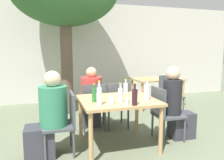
{
  "coord_description": "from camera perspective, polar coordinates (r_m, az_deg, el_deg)",
  "views": [
    {
      "loc": [
        -1.02,
        -3.07,
        1.5
      ],
      "look_at": [
        0.0,
        0.3,
        1.0
      ],
      "focal_mm": 35.0,
      "sensor_mm": 36.0,
      "label": 1
    }
  ],
  "objects": [
    {
      "name": "patio_chair_4",
      "position": [
        5.27,
        14.83,
        -3.14
      ],
      "size": [
        0.44,
        0.44,
        0.89
      ],
      "color": "#474C51",
      "rests_on": "ground_plane"
    },
    {
      "name": "cafe_building_wall",
      "position": [
        6.42,
        -7.74,
        7.14
      ],
      "size": [
        10.0,
        0.08,
        2.8
      ],
      "color": "beige",
      "rests_on": "ground_plane"
    },
    {
      "name": "dining_table_front",
      "position": [
        3.34,
        1.5,
        -6.48
      ],
      "size": [
        1.13,
        0.99,
        0.75
      ],
      "color": "tan",
      "rests_on": "ground_plane"
    },
    {
      "name": "person_seated_2",
      "position": [
        4.21,
        -5.55,
        -5.26
      ],
      "size": [
        0.38,
        0.59,
        1.17
      ],
      "rotation": [
        0.0,
        0.0,
        3.14
      ],
      "color": "#383842",
      "rests_on": "ground_plane"
    },
    {
      "name": "person_seated_0",
      "position": [
        3.21,
        -16.37,
        -9.47
      ],
      "size": [
        0.59,
        0.39,
        1.21
      ],
      "rotation": [
        0.0,
        0.0,
        -1.57
      ],
      "color": "#383842",
      "rests_on": "ground_plane"
    },
    {
      "name": "drinking_glass_0",
      "position": [
        3.02,
        -0.18,
        -5.16
      ],
      "size": [
        0.07,
        0.07,
        0.12
      ],
      "color": "silver",
      "rests_on": "dining_table_front"
    },
    {
      "name": "drinking_glass_1",
      "position": [
        3.69,
        2.27,
        -3.01
      ],
      "size": [
        0.06,
        0.06,
        0.08
      ],
      "color": "silver",
      "rests_on": "dining_table_front"
    },
    {
      "name": "patio_chair_3",
      "position": [
        4.12,
        1.32,
        -6.01
      ],
      "size": [
        0.44,
        0.44,
        0.89
      ],
      "rotation": [
        0.0,
        0.0,
        3.14
      ],
      "color": "#474C51",
      "rests_on": "ground_plane"
    },
    {
      "name": "water_bottle_2",
      "position": [
        3.28,
        9.14,
        -3.12
      ],
      "size": [
        0.08,
        0.08,
        0.31
      ],
      "color": "silver",
      "rests_on": "dining_table_front"
    },
    {
      "name": "patio_chair_2",
      "position": [
        4.0,
        -4.89,
        -6.45
      ],
      "size": [
        0.44,
        0.44,
        0.89
      ],
      "rotation": [
        0.0,
        0.0,
        3.14
      ],
      "color": "#474C51",
      "rests_on": "ground_plane"
    },
    {
      "name": "drinking_glass_3",
      "position": [
        3.74,
        6.16,
        -2.81
      ],
      "size": [
        0.08,
        0.08,
        0.09
      ],
      "color": "silver",
      "rests_on": "dining_table_front"
    },
    {
      "name": "water_bottle_0",
      "position": [
        3.1,
        2.24,
        -3.88
      ],
      "size": [
        0.07,
        0.07,
        0.28
      ],
      "color": "silver",
      "rests_on": "dining_table_front"
    },
    {
      "name": "patio_chair_0",
      "position": [
        3.24,
        -12.27,
        -10.16
      ],
      "size": [
        0.44,
        0.44,
        0.89
      ],
      "rotation": [
        0.0,
        0.0,
        -1.57
      ],
      "color": "#474C51",
      "rests_on": "ground_plane"
    },
    {
      "name": "drinking_glass_2",
      "position": [
        2.97,
        3.9,
        -5.71
      ],
      "size": [
        0.07,
        0.07,
        0.09
      ],
      "color": "silver",
      "rests_on": "dining_table_front"
    },
    {
      "name": "water_bottle_3",
      "position": [
        2.95,
        -3.31,
        -4.08
      ],
      "size": [
        0.07,
        0.07,
        0.33
      ],
      "color": "silver",
      "rests_on": "dining_table_front"
    },
    {
      "name": "patio_chair_1",
      "position": [
        3.7,
        13.4,
        -7.85
      ],
      "size": [
        0.44,
        0.44,
        0.89
      ],
      "rotation": [
        0.0,
        0.0,
        1.57
      ],
      "color": "#474C51",
      "rests_on": "ground_plane"
    },
    {
      "name": "green_bottle_1",
      "position": [
        3.12,
        -4.69,
        -3.89
      ],
      "size": [
        0.06,
        0.06,
        0.27
      ],
      "color": "#287A38",
      "rests_on": "dining_table_front"
    },
    {
      "name": "wine_bottle_5",
      "position": [
        2.94,
        5.93,
        -4.31
      ],
      "size": [
        0.08,
        0.08,
        0.31
      ],
      "color": "#331923",
      "rests_on": "dining_table_front"
    },
    {
      "name": "person_seated_1",
      "position": [
        3.81,
        16.48,
        -6.7
      ],
      "size": [
        0.55,
        0.3,
        1.23
      ],
      "rotation": [
        0.0,
        0.0,
        1.57
      ],
      "color": "#383842",
      "rests_on": "ground_plane"
    },
    {
      "name": "ground_plane",
      "position": [
        3.56,
        1.46,
        -16.81
      ],
      "size": [
        30.0,
        30.0,
        0.0
      ],
      "primitive_type": "plane",
      "color": "#667056"
    },
    {
      "name": "water_bottle_4",
      "position": [
        3.77,
        3.59,
        -2.01
      ],
      "size": [
        0.08,
        0.08,
        0.24
      ],
      "color": "silver",
      "rests_on": "dining_table_front"
    },
    {
      "name": "dining_table_back",
      "position": [
        5.77,
        11.69,
        -0.52
      ],
      "size": [
        1.25,
        0.77,
        0.75
      ],
      "color": "tan",
      "rests_on": "ground_plane"
    }
  ]
}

